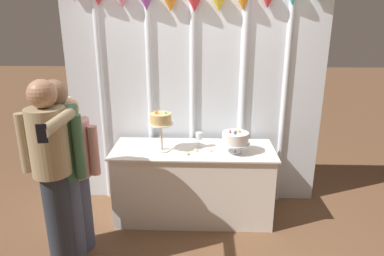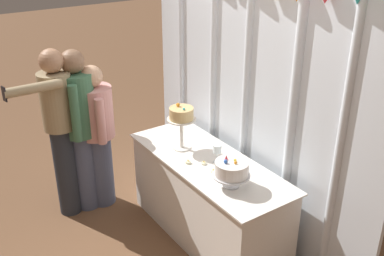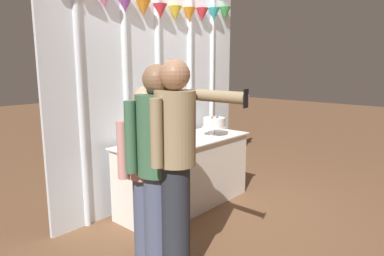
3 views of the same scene
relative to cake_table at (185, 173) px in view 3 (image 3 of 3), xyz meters
name	(u,v)px [view 3 (image 3 of 3)]	position (x,y,z in m)	size (l,w,h in m)	color
ground_plane	(191,208)	(0.00, -0.10, -0.40)	(24.00, 24.00, 0.00)	brown
draped_curtain	(159,82)	(0.01, 0.42, 1.03)	(2.85, 0.16, 2.64)	silver
cake_table	(185,173)	(0.00, 0.00, 0.00)	(1.69, 0.65, 0.79)	white
cake_display_nearleft	(168,116)	(-0.32, -0.06, 0.71)	(0.26, 0.26, 0.43)	silver
cake_display_nearright	(214,123)	(0.43, -0.09, 0.55)	(0.30, 0.30, 0.25)	silver
wine_glass	(185,128)	(0.06, 0.05, 0.52)	(0.07, 0.07, 0.16)	silver
tealight_far_left	(193,142)	(-0.06, -0.17, 0.41)	(0.05, 0.05, 0.04)	beige
tealight_near_left	(191,139)	(0.03, -0.07, 0.41)	(0.04, 0.04, 0.03)	beige
tealight_near_right	(200,137)	(0.18, -0.08, 0.40)	(0.04, 0.04, 0.03)	beige
guest_man_pink_jacket	(148,171)	(-1.06, -0.57, 0.40)	(0.51, 0.40, 1.47)	#4C5675
guest_man_dark_suit	(159,163)	(-1.08, -0.73, 0.50)	(0.46, 0.45, 1.64)	#4C5675
guest_girl_blue_dress	(176,162)	(-1.08, -0.92, 0.55)	(0.46, 0.63, 1.68)	#282D38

